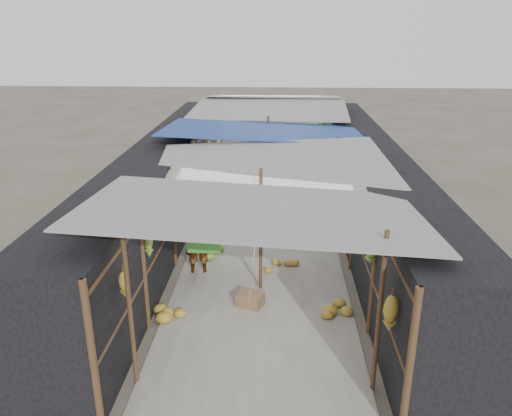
% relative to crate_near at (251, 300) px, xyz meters
% --- Properties ---
extents(ground, '(80.00, 80.00, 0.00)m').
position_rel_crate_near_xyz_m(ground, '(0.17, -2.30, -0.14)').
color(ground, '#6B6356').
rests_on(ground, ground).
extents(aisle_slab, '(3.60, 16.00, 0.02)m').
position_rel_crate_near_xyz_m(aisle_slab, '(0.17, 4.20, -0.13)').
color(aisle_slab, '#9E998E').
rests_on(aisle_slab, ground).
extents(stall_left, '(1.40, 15.00, 2.30)m').
position_rel_crate_near_xyz_m(stall_left, '(-2.53, 4.20, 1.01)').
color(stall_left, black).
rests_on(stall_left, ground).
extents(stall_right, '(1.40, 15.00, 2.30)m').
position_rel_crate_near_xyz_m(stall_right, '(2.87, 4.20, 1.01)').
color(stall_right, black).
rests_on(stall_right, ground).
extents(crate_near, '(0.58, 0.53, 0.28)m').
position_rel_crate_near_xyz_m(crate_near, '(0.00, 0.00, 0.00)').
color(crate_near, '#8D6A48').
rests_on(crate_near, ground).
extents(crate_mid, '(0.59, 0.53, 0.29)m').
position_rel_crate_near_xyz_m(crate_mid, '(0.68, 4.55, 0.00)').
color(crate_mid, '#8D6A48').
rests_on(crate_mid, ground).
extents(crate_back, '(0.49, 0.42, 0.28)m').
position_rel_crate_near_xyz_m(crate_back, '(0.05, 5.83, -0.00)').
color(crate_back, '#8D6A48').
rests_on(crate_back, ground).
extents(black_basin, '(0.54, 0.54, 0.16)m').
position_rel_crate_near_xyz_m(black_basin, '(1.11, 3.69, -0.06)').
color(black_basin, black).
rests_on(black_basin, ground).
extents(vendor_elderly, '(0.59, 0.44, 1.49)m').
position_rel_crate_near_xyz_m(vendor_elderly, '(-1.24, 1.37, 0.60)').
color(vendor_elderly, white).
rests_on(vendor_elderly, ground).
extents(shopper_blue, '(0.86, 0.82, 1.40)m').
position_rel_crate_near_xyz_m(shopper_blue, '(-0.53, 5.06, 0.56)').
color(shopper_blue, navy).
rests_on(shopper_blue, ground).
extents(vendor_seated, '(0.39, 0.59, 0.86)m').
position_rel_crate_near_xyz_m(vendor_seated, '(1.87, 8.14, 0.29)').
color(vendor_seated, '#47443E').
rests_on(vendor_seated, ground).
extents(market_canopy, '(5.62, 15.20, 2.77)m').
position_rel_crate_near_xyz_m(market_canopy, '(0.20, 4.53, 2.26)').
color(market_canopy, brown).
rests_on(market_canopy, ground).
extents(hanging_bananas, '(3.95, 13.64, 0.85)m').
position_rel_crate_near_xyz_m(hanging_bananas, '(0.25, 3.75, 1.49)').
color(hanging_bananas, olive).
rests_on(hanging_bananas, ground).
extents(floor_bananas, '(3.95, 10.14, 0.35)m').
position_rel_crate_near_xyz_m(floor_bananas, '(0.24, 4.16, 0.01)').
color(floor_bananas, olive).
rests_on(floor_bananas, ground).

